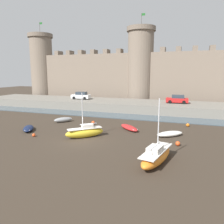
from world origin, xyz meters
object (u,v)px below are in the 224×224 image
(mooring_buoy_off_centre, at_px, (34,135))
(car_quay_west, at_px, (177,99))
(rowboat_foreground_left, at_px, (63,120))
(mooring_buoy_near_channel, at_px, (188,125))
(rowboat_near_channel_right, at_px, (129,127))
(sailboat_foreground_centre, at_px, (156,156))
(rowboat_foreground_right, at_px, (28,128))
(rowboat_midflat_left, at_px, (170,134))
(mooring_buoy_mid_mud, at_px, (93,123))
(mooring_buoy_near_shore, at_px, (178,144))
(car_quay_centre_east, at_px, (81,96))
(sailboat_midflat_centre, at_px, (85,132))

(mooring_buoy_off_centre, height_order, car_quay_west, car_quay_west)
(rowboat_foreground_left, relative_size, car_quay_west, 0.67)
(mooring_buoy_near_channel, bearing_deg, rowboat_near_channel_right, -149.05)
(sailboat_foreground_centre, height_order, mooring_buoy_near_channel, sailboat_foreground_centre)
(mooring_buoy_near_channel, bearing_deg, sailboat_foreground_centre, -99.84)
(rowboat_foreground_right, xyz_separation_m, rowboat_midflat_left, (17.70, 3.35, 0.02))
(mooring_buoy_mid_mud, bearing_deg, mooring_buoy_near_shore, -25.80)
(rowboat_foreground_left, bearing_deg, car_quay_centre_east, 106.98)
(mooring_buoy_near_channel, relative_size, car_quay_centre_east, 0.11)
(rowboat_near_channel_right, distance_m, mooring_buoy_off_centre, 11.98)
(sailboat_midflat_centre, bearing_deg, rowboat_midflat_left, 21.56)
(rowboat_midflat_left, xyz_separation_m, sailboat_midflat_centre, (-9.34, -3.69, 0.33))
(mooring_buoy_mid_mud, bearing_deg, rowboat_foreground_left, -178.37)
(rowboat_foreground_right, xyz_separation_m, sailboat_foreground_centre, (17.24, -5.02, 0.34))
(rowboat_foreground_left, xyz_separation_m, car_quay_centre_east, (-4.52, 14.79, 2.10))
(mooring_buoy_near_channel, bearing_deg, sailboat_midflat_centre, -140.11)
(rowboat_foreground_right, distance_m, sailboat_foreground_centre, 17.96)
(sailboat_foreground_centre, bearing_deg, car_quay_centre_east, 128.07)
(rowboat_near_channel_right, distance_m, mooring_buoy_mid_mud, 5.93)
(sailboat_foreground_centre, relative_size, mooring_buoy_off_centre, 13.99)
(sailboat_foreground_centre, relative_size, mooring_buoy_mid_mud, 11.09)
(rowboat_near_channel_right, xyz_separation_m, mooring_buoy_near_channel, (7.35, 4.41, -0.08))
(mooring_buoy_mid_mud, bearing_deg, rowboat_midflat_left, -13.46)
(sailboat_midflat_centre, height_order, car_quay_west, sailboat_midflat_centre)
(sailboat_foreground_centre, height_order, mooring_buoy_mid_mud, sailboat_foreground_centre)
(mooring_buoy_near_channel, height_order, car_quay_west, car_quay_west)
(rowboat_midflat_left, xyz_separation_m, rowboat_foreground_left, (-16.07, 2.53, 0.06))
(sailboat_midflat_centre, height_order, mooring_buoy_near_shore, sailboat_midflat_centre)
(mooring_buoy_near_shore, distance_m, car_quay_centre_east, 29.93)
(rowboat_foreground_left, relative_size, rowboat_near_channel_right, 0.80)
(car_quay_west, bearing_deg, mooring_buoy_near_shore, -86.78)
(mooring_buoy_mid_mud, distance_m, mooring_buoy_near_channel, 13.51)
(sailboat_foreground_centre, bearing_deg, car_quay_west, 89.21)
(rowboat_near_channel_right, bearing_deg, mooring_buoy_near_channel, 30.95)
(sailboat_midflat_centre, xyz_separation_m, car_quay_centre_east, (-11.24, 21.01, 1.83))
(car_quay_centre_east, bearing_deg, rowboat_near_channel_right, -46.30)
(mooring_buoy_mid_mud, distance_m, mooring_buoy_near_shore, 13.56)
(mooring_buoy_off_centre, distance_m, mooring_buoy_near_shore, 16.42)
(sailboat_midflat_centre, relative_size, mooring_buoy_near_channel, 11.31)
(rowboat_foreground_left, bearing_deg, mooring_buoy_near_channel, 10.23)
(car_quay_west, bearing_deg, mooring_buoy_mid_mud, -126.79)
(mooring_buoy_off_centre, bearing_deg, car_quay_centre_east, 103.30)
(rowboat_midflat_left, relative_size, mooring_buoy_off_centre, 8.49)
(rowboat_near_channel_right, relative_size, sailboat_midflat_centre, 0.67)
(sailboat_midflat_centre, bearing_deg, mooring_buoy_off_centre, -163.58)
(rowboat_midflat_left, bearing_deg, mooring_buoy_mid_mud, 166.54)
(rowboat_foreground_left, xyz_separation_m, rowboat_near_channel_right, (10.72, -1.15, -0.08))
(rowboat_midflat_left, xyz_separation_m, mooring_buoy_off_centre, (-15.21, -5.42, -0.13))
(mooring_buoy_mid_mud, relative_size, car_quay_centre_east, 0.12)
(sailboat_midflat_centre, height_order, mooring_buoy_off_centre, sailboat_midflat_centre)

